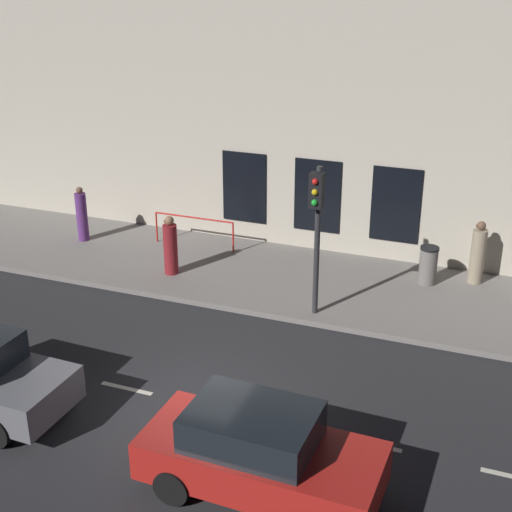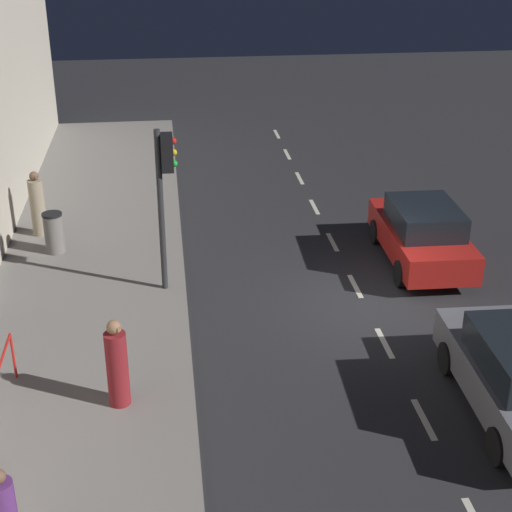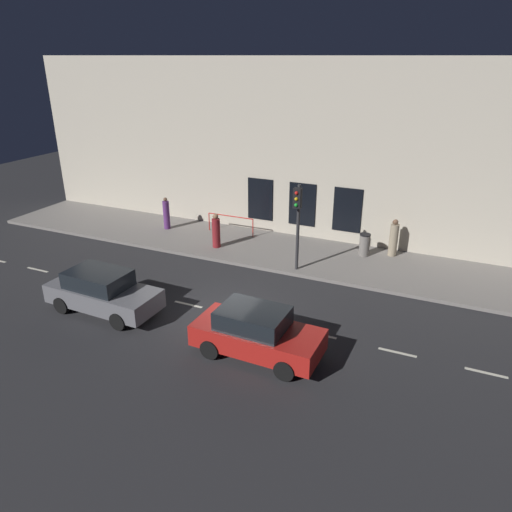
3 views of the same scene
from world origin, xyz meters
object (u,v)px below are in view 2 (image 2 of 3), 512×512
(traffic_light, at_px, (165,181))
(trash_bin, at_px, (54,233))
(parked_car_1, at_px, (422,234))
(pedestrian_1, at_px, (38,206))
(pedestrian_2, at_px, (117,366))

(traffic_light, xyz_separation_m, trash_bin, (2.86, -2.35, -2.08))
(parked_car_1, distance_m, pedestrian_1, 10.01)
(traffic_light, distance_m, pedestrian_1, 5.23)
(traffic_light, relative_size, trash_bin, 3.57)
(parked_car_1, xyz_separation_m, pedestrian_2, (7.25, 5.36, 0.14))
(trash_bin, bearing_deg, parked_car_1, 171.17)
(traffic_light, bearing_deg, pedestrian_2, 77.56)
(parked_car_1, bearing_deg, trash_bin, 172.55)
(pedestrian_2, relative_size, trash_bin, 1.60)
(traffic_light, relative_size, pedestrian_1, 2.14)
(trash_bin, bearing_deg, traffic_light, 140.61)
(pedestrian_2, bearing_deg, pedestrian_1, -117.61)
(parked_car_1, height_order, trash_bin, parked_car_1)
(traffic_light, distance_m, parked_car_1, 6.64)
(traffic_light, xyz_separation_m, pedestrian_1, (3.39, -3.55, -1.79))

